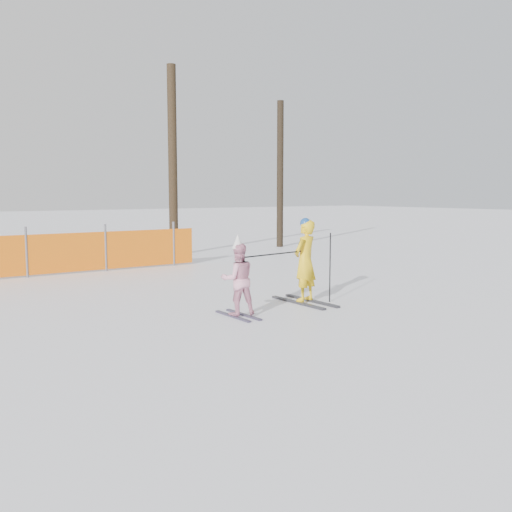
% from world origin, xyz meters
% --- Properties ---
extents(ground, '(120.00, 120.00, 0.00)m').
position_xyz_m(ground, '(0.00, 0.00, 0.00)').
color(ground, white).
rests_on(ground, ground).
extents(adult, '(0.64, 1.50, 1.61)m').
position_xyz_m(adult, '(1.32, 0.78, 0.80)').
color(adult, black).
rests_on(adult, ground).
extents(child, '(0.69, 1.00, 1.39)m').
position_xyz_m(child, '(-0.37, 0.50, 0.64)').
color(child, black).
rests_on(child, ground).
extents(ski_poles, '(2.02, 0.26, 1.32)m').
position_xyz_m(ski_poles, '(1.09, 0.61, 0.83)').
color(ski_poles, black).
rests_on(ski_poles, ground).
extents(tree_trunks, '(4.98, 0.63, 6.18)m').
position_xyz_m(tree_trunks, '(4.93, 9.78, 2.96)').
color(tree_trunks, '#2F2214').
rests_on(tree_trunks, ground).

